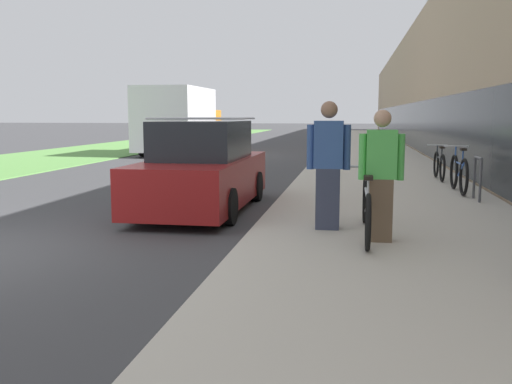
# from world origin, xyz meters

# --- Properties ---
(sidewalk_slab) EXTENTS (4.32, 70.00, 0.11)m
(sidewalk_slab) POSITION_xyz_m (5.89, 21.00, 0.06)
(sidewalk_slab) COLOR #BCB5A5
(sidewalk_slab) RESTS_ON ground
(storefront_facade) EXTENTS (10.01, 70.00, 6.43)m
(storefront_facade) POSITION_xyz_m (13.08, 29.00, 3.21)
(storefront_facade) COLOR tan
(storefront_facade) RESTS_ON ground
(lawn_strip) EXTENTS (5.83, 70.00, 0.03)m
(lawn_strip) POSITION_xyz_m (-7.05, 25.00, 0.01)
(lawn_strip) COLOR #5B9347
(lawn_strip) RESTS_ON ground
(tandem_bicycle) EXTENTS (0.52, 2.54, 0.89)m
(tandem_bicycle) POSITION_xyz_m (5.37, 1.71, 0.49)
(tandem_bicycle) COLOR black
(tandem_bicycle) RESTS_ON sidewalk_slab
(person_rider) EXTENTS (0.58, 0.23, 1.70)m
(person_rider) POSITION_xyz_m (5.53, 1.39, 0.97)
(person_rider) COLOR brown
(person_rider) RESTS_ON sidewalk_slab
(person_bystander) EXTENTS (0.62, 0.24, 1.83)m
(person_bystander) POSITION_xyz_m (4.83, 2.08, 1.03)
(person_bystander) COLOR #33384C
(person_bystander) RESTS_ON sidewalk_slab
(bike_rack_hoop) EXTENTS (0.05, 0.60, 0.84)m
(bike_rack_hoop) POSITION_xyz_m (7.55, 5.34, 0.63)
(bike_rack_hoop) COLOR #4C4C51
(bike_rack_hoop) RESTS_ON sidewalk_slab
(cruiser_bike_nearest) EXTENTS (0.52, 1.91, 0.97)m
(cruiser_bike_nearest) POSITION_xyz_m (7.41, 6.50, 0.52)
(cruiser_bike_nearest) COLOR black
(cruiser_bike_nearest) RESTS_ON sidewalk_slab
(cruiser_bike_middle) EXTENTS (0.52, 1.75, 0.87)m
(cruiser_bike_middle) POSITION_xyz_m (7.35, 8.91, 0.48)
(cruiser_bike_middle) COLOR black
(cruiser_bike_middle) RESTS_ON sidewalk_slab
(parked_sedan_curbside) EXTENTS (1.77, 4.38, 1.71)m
(parked_sedan_curbside) POSITION_xyz_m (2.47, 3.99, 0.73)
(parked_sedan_curbside) COLOR maroon
(parked_sedan_curbside) RESTS_ON ground
(moving_truck) EXTENTS (2.53, 6.17, 2.91)m
(moving_truck) POSITION_xyz_m (-2.43, 18.40, 1.47)
(moving_truck) COLOR orange
(moving_truck) RESTS_ON ground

